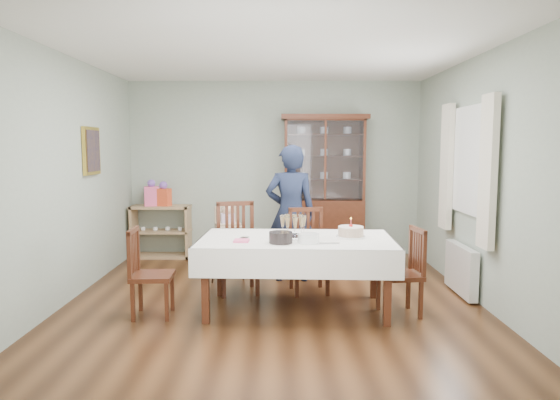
{
  "coord_description": "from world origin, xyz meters",
  "views": [
    {
      "loc": [
        0.07,
        -5.3,
        1.71
      ],
      "look_at": [
        0.08,
        0.2,
        1.11
      ],
      "focal_mm": 32.0,
      "sensor_mm": 36.0,
      "label": 1
    }
  ],
  "objects_px": {
    "gift_bag_orange": "(164,195)",
    "dining_table": "(296,273)",
    "chair_end_left": "(151,290)",
    "champagne_tray": "(293,230)",
    "sideboard": "(161,231)",
    "chair_far_left": "(238,266)",
    "chair_end_right": "(401,289)",
    "gift_bag_pink": "(152,194)",
    "china_cabinet": "(324,185)",
    "chair_far_right": "(309,267)",
    "woman": "(291,213)",
    "high_chair": "(228,249)",
    "birthday_cake": "(351,232)"
  },
  "relations": [
    {
      "from": "gift_bag_orange",
      "to": "dining_table",
      "type": "bearing_deg",
      "value": -51.9
    },
    {
      "from": "chair_end_left",
      "to": "champagne_tray",
      "type": "xyz_separation_m",
      "value": [
        1.43,
        0.25,
        0.57
      ]
    },
    {
      "from": "sideboard",
      "to": "chair_far_left",
      "type": "height_order",
      "value": "chair_far_left"
    },
    {
      "from": "sideboard",
      "to": "chair_end_right",
      "type": "distance_m",
      "value": 4.05
    },
    {
      "from": "sideboard",
      "to": "champagne_tray",
      "type": "xyz_separation_m",
      "value": [
        1.96,
        -2.44,
        0.43
      ]
    },
    {
      "from": "sideboard",
      "to": "chair_end_left",
      "type": "bearing_deg",
      "value": -78.88
    },
    {
      "from": "dining_table",
      "to": "gift_bag_pink",
      "type": "distance_m",
      "value": 3.32
    },
    {
      "from": "china_cabinet",
      "to": "gift_bag_pink",
      "type": "bearing_deg",
      "value": 179.97
    },
    {
      "from": "chair_far_right",
      "to": "chair_end_right",
      "type": "xyz_separation_m",
      "value": [
        0.89,
        -0.8,
        -0.03
      ]
    },
    {
      "from": "dining_table",
      "to": "sideboard",
      "type": "relative_size",
      "value": 2.28
    },
    {
      "from": "chair_end_right",
      "to": "gift_bag_orange",
      "type": "bearing_deg",
      "value": -138.45
    },
    {
      "from": "chair_end_left",
      "to": "champagne_tray",
      "type": "height_order",
      "value": "champagne_tray"
    },
    {
      "from": "china_cabinet",
      "to": "woman",
      "type": "bearing_deg",
      "value": -112.37
    },
    {
      "from": "sideboard",
      "to": "chair_end_right",
      "type": "xyz_separation_m",
      "value": [
        3.06,
        -2.65,
        -0.14
      ]
    },
    {
      "from": "chair_far_left",
      "to": "chair_far_right",
      "type": "xyz_separation_m",
      "value": [
        0.83,
        -0.0,
        -0.02
      ]
    },
    {
      "from": "high_chair",
      "to": "champagne_tray",
      "type": "relative_size",
      "value": 2.53
    },
    {
      "from": "high_chair",
      "to": "birthday_cake",
      "type": "height_order",
      "value": "birthday_cake"
    },
    {
      "from": "china_cabinet",
      "to": "chair_far_right",
      "type": "height_order",
      "value": "china_cabinet"
    },
    {
      "from": "china_cabinet",
      "to": "chair_end_left",
      "type": "height_order",
      "value": "china_cabinet"
    },
    {
      "from": "woman",
      "to": "gift_bag_orange",
      "type": "xyz_separation_m",
      "value": [
        -1.91,
        1.31,
        0.1
      ]
    },
    {
      "from": "chair_end_left",
      "to": "gift_bag_pink",
      "type": "distance_m",
      "value": 2.84
    },
    {
      "from": "chair_far_right",
      "to": "chair_far_left",
      "type": "bearing_deg",
      "value": 170.83
    },
    {
      "from": "chair_end_right",
      "to": "high_chair",
      "type": "xyz_separation_m",
      "value": [
        -1.9,
        1.45,
        0.11
      ]
    },
    {
      "from": "woman",
      "to": "champagne_tray",
      "type": "relative_size",
      "value": 4.56
    },
    {
      "from": "gift_bag_orange",
      "to": "chair_far_left",
      "type": "bearing_deg",
      "value": -55.09
    },
    {
      "from": "chair_end_right",
      "to": "gift_bag_pink",
      "type": "height_order",
      "value": "gift_bag_pink"
    },
    {
      "from": "china_cabinet",
      "to": "champagne_tray",
      "type": "bearing_deg",
      "value": -102.54
    },
    {
      "from": "dining_table",
      "to": "chair_end_left",
      "type": "relative_size",
      "value": 2.3
    },
    {
      "from": "china_cabinet",
      "to": "sideboard",
      "type": "bearing_deg",
      "value": 179.51
    },
    {
      "from": "woman",
      "to": "champagne_tray",
      "type": "distance_m",
      "value": 1.11
    },
    {
      "from": "chair_far_left",
      "to": "gift_bag_orange",
      "type": "distance_m",
      "value": 2.33
    },
    {
      "from": "chair_far_right",
      "to": "high_chair",
      "type": "bearing_deg",
      "value": 138.14
    },
    {
      "from": "dining_table",
      "to": "chair_far_left",
      "type": "height_order",
      "value": "chair_far_left"
    },
    {
      "from": "birthday_cake",
      "to": "sideboard",
      "type": "bearing_deg",
      "value": 136.27
    },
    {
      "from": "china_cabinet",
      "to": "woman",
      "type": "distance_m",
      "value": 1.44
    },
    {
      "from": "high_chair",
      "to": "gift_bag_orange",
      "type": "bearing_deg",
      "value": 120.21
    },
    {
      "from": "sideboard",
      "to": "gift_bag_pink",
      "type": "height_order",
      "value": "gift_bag_pink"
    },
    {
      "from": "champagne_tray",
      "to": "birthday_cake",
      "type": "relative_size",
      "value": 1.24
    },
    {
      "from": "woman",
      "to": "birthday_cake",
      "type": "xyz_separation_m",
      "value": [
        0.6,
        -1.13,
        -0.05
      ]
    },
    {
      "from": "dining_table",
      "to": "gift_bag_pink",
      "type": "xyz_separation_m",
      "value": [
        -2.13,
        2.48,
        0.59
      ]
    },
    {
      "from": "sideboard",
      "to": "woman",
      "type": "distance_m",
      "value": 2.41
    },
    {
      "from": "woman",
      "to": "gift_bag_orange",
      "type": "bearing_deg",
      "value": -36.15
    },
    {
      "from": "sideboard",
      "to": "high_chair",
      "type": "relative_size",
      "value": 0.94
    },
    {
      "from": "chair_end_right",
      "to": "woman",
      "type": "distance_m",
      "value": 1.82
    },
    {
      "from": "china_cabinet",
      "to": "woman",
      "type": "relative_size",
      "value": 1.26
    },
    {
      "from": "high_chair",
      "to": "birthday_cake",
      "type": "relative_size",
      "value": 3.13
    },
    {
      "from": "gift_bag_orange",
      "to": "china_cabinet",
      "type": "bearing_deg",
      "value": -0.04
    },
    {
      "from": "chair_end_right",
      "to": "high_chair",
      "type": "distance_m",
      "value": 2.39
    },
    {
      "from": "china_cabinet",
      "to": "chair_far_right",
      "type": "distance_m",
      "value": 2.04
    },
    {
      "from": "chair_end_left",
      "to": "sideboard",
      "type": "bearing_deg",
      "value": 8.56
    }
  ]
}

